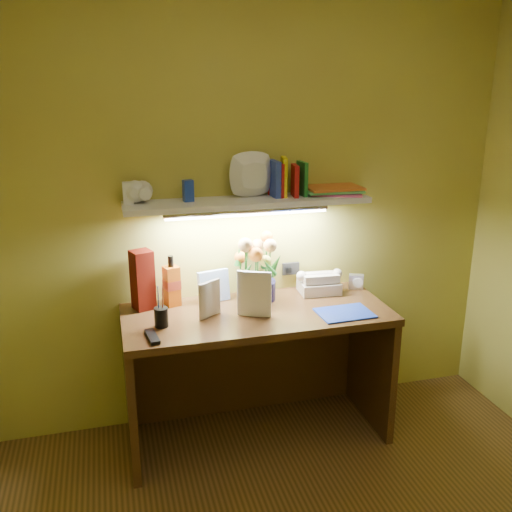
{
  "coord_description": "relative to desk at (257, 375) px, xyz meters",
  "views": [
    {
      "loc": [
        -0.73,
        -1.48,
        1.91
      ],
      "look_at": [
        0.03,
        1.35,
        1.01
      ],
      "focal_mm": 40.0,
      "sensor_mm": 36.0,
      "label": 1
    }
  ],
  "objects": [
    {
      "name": "desk_book_a",
      "position": [
        -0.31,
        -0.04,
        0.47
      ],
      "size": [
        0.13,
        0.09,
        0.19
      ],
      "primitive_type": "imported",
      "rotation": [
        0.0,
        0.0,
        0.54
      ],
      "color": "beige",
      "rests_on": "desk"
    },
    {
      "name": "telephone",
      "position": [
        0.42,
        0.18,
        0.44
      ],
      "size": [
        0.23,
        0.18,
        0.13
      ],
      "primitive_type": null,
      "rotation": [
        0.0,
        0.0,
        -0.07
      ],
      "color": "beige",
      "rests_on": "desk"
    },
    {
      "name": "desk_clock",
      "position": [
        0.65,
        0.18,
        0.42
      ],
      "size": [
        0.09,
        0.07,
        0.08
      ],
      "primitive_type": "cube",
      "rotation": [
        0.0,
        0.0,
        -0.44
      ],
      "color": "silver",
      "rests_on": "desk"
    },
    {
      "name": "whisky_box",
      "position": [
        -0.57,
        0.2,
        0.53
      ],
      "size": [
        0.13,
        0.13,
        0.32
      ],
      "primitive_type": "cube",
      "rotation": [
        0.0,
        0.0,
        0.34
      ],
      "color": "#540E06",
      "rests_on": "desk"
    },
    {
      "name": "whisky_bottle",
      "position": [
        -0.42,
        0.2,
        0.51
      ],
      "size": [
        0.09,
        0.09,
        0.28
      ],
      "primitive_type": null,
      "rotation": [
        0.0,
        0.0,
        0.3
      ],
      "color": "#BD5008",
      "rests_on": "desk"
    },
    {
      "name": "pen_cup",
      "position": [
        -0.51,
        -0.06,
        0.46
      ],
      "size": [
        0.07,
        0.07,
        0.17
      ],
      "primitive_type": "cylinder",
      "rotation": [
        0.0,
        0.0,
        -0.09
      ],
      "color": "black",
      "rests_on": "desk"
    },
    {
      "name": "art_card",
      "position": [
        -0.19,
        0.2,
        0.46
      ],
      "size": [
        0.18,
        0.07,
        0.17
      ],
      "primitive_type": null,
      "rotation": [
        0.0,
        0.0,
        0.24
      ],
      "color": "white",
      "rests_on": "desk"
    },
    {
      "name": "blue_folder",
      "position": [
        0.43,
        -0.15,
        0.38
      ],
      "size": [
        0.29,
        0.21,
        0.01
      ],
      "primitive_type": "cube",
      "rotation": [
        0.0,
        0.0,
        0.04
      ],
      "color": "#1D3CB5",
      "rests_on": "desk"
    },
    {
      "name": "desk",
      "position": [
        0.0,
        0.0,
        0.0
      ],
      "size": [
        1.4,
        0.6,
        0.75
      ],
      "primitive_type": "cube",
      "color": "#3B2410",
      "rests_on": "ground"
    },
    {
      "name": "tv_remote",
      "position": [
        -0.56,
        -0.19,
        0.38
      ],
      "size": [
        0.06,
        0.16,
        0.02
      ],
      "primitive_type": "cube",
      "rotation": [
        0.0,
        0.0,
        0.13
      ],
      "color": "black",
      "rests_on": "desk"
    },
    {
      "name": "flower_bouquet",
      "position": [
        0.05,
        0.17,
        0.56
      ],
      "size": [
        0.27,
        0.27,
        0.37
      ],
      "primitive_type": null,
      "rotation": [
        0.0,
        0.0,
        0.16
      ],
      "color": "#0E0D36",
      "rests_on": "desk"
    },
    {
      "name": "wall_shelf",
      "position": [
        0.02,
        0.18,
        0.96
      ],
      "size": [
        1.32,
        0.29,
        0.24
      ],
      "color": "white",
      "rests_on": "ground"
    },
    {
      "name": "desk_book_b",
      "position": [
        -0.11,
        -0.02,
        0.5
      ],
      "size": [
        0.17,
        0.09,
        0.24
      ],
      "primitive_type": "imported",
      "rotation": [
        0.0,
        0.0,
        -0.45
      ],
      "color": "white",
      "rests_on": "desk"
    }
  ]
}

